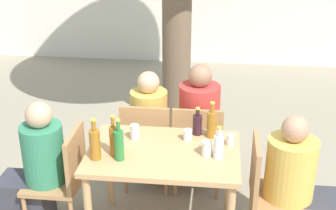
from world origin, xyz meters
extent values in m
cylinder|color=brown|center=(-0.10, 2.02, 1.12)|extent=(0.33, 0.33, 2.24)
cube|color=tan|center=(0.00, 0.00, 0.75)|extent=(1.16, 0.80, 0.04)
cylinder|color=tan|center=(-0.52, 0.34, 0.37)|extent=(0.06, 0.06, 0.73)
cylinder|color=tan|center=(0.52, 0.34, 0.37)|extent=(0.06, 0.06, 0.73)
cube|color=#A87A4C|center=(-0.90, 0.00, 0.42)|extent=(0.44, 0.44, 0.04)
cube|color=#A87A4C|center=(-0.70, 0.00, 0.66)|extent=(0.04, 0.44, 0.45)
cylinder|color=#A87A4C|center=(-1.09, 0.19, 0.20)|extent=(0.04, 0.04, 0.40)
cylinder|color=#A87A4C|center=(-0.71, 0.19, 0.20)|extent=(0.04, 0.04, 0.40)
cube|color=#A87A4C|center=(0.90, 0.00, 0.42)|extent=(0.44, 0.44, 0.04)
cube|color=#A87A4C|center=(0.70, 0.00, 0.66)|extent=(0.04, 0.44, 0.45)
cylinder|color=#A87A4C|center=(1.09, 0.19, 0.20)|extent=(0.04, 0.04, 0.40)
cylinder|color=#A87A4C|center=(0.71, 0.19, 0.20)|extent=(0.04, 0.04, 0.40)
cube|color=#A87A4C|center=(-0.23, 0.72, 0.42)|extent=(0.44, 0.44, 0.04)
cube|color=#A87A4C|center=(-0.23, 0.52, 0.66)|extent=(0.44, 0.04, 0.45)
cylinder|color=#A87A4C|center=(-0.04, 0.91, 0.20)|extent=(0.04, 0.04, 0.40)
cylinder|color=#A87A4C|center=(-0.42, 0.91, 0.20)|extent=(0.04, 0.04, 0.40)
cylinder|color=#A87A4C|center=(-0.04, 0.53, 0.20)|extent=(0.04, 0.04, 0.40)
cylinder|color=#A87A4C|center=(-0.42, 0.53, 0.20)|extent=(0.04, 0.04, 0.40)
cube|color=#A87A4C|center=(0.23, 0.72, 0.42)|extent=(0.44, 0.44, 0.04)
cube|color=#A87A4C|center=(0.23, 0.52, 0.66)|extent=(0.44, 0.04, 0.45)
cylinder|color=#A87A4C|center=(0.42, 0.91, 0.20)|extent=(0.04, 0.04, 0.40)
cylinder|color=#A87A4C|center=(0.04, 0.91, 0.20)|extent=(0.04, 0.04, 0.40)
cylinder|color=#A87A4C|center=(0.42, 0.53, 0.20)|extent=(0.04, 0.04, 0.40)
cylinder|color=#A87A4C|center=(0.04, 0.53, 0.20)|extent=(0.04, 0.04, 0.40)
cube|color=#383842|center=(-1.16, 0.00, 0.22)|extent=(0.40, 0.30, 0.44)
cylinder|color=#337F5B|center=(-0.96, 0.00, 0.68)|extent=(0.33, 0.33, 0.49)
sphere|color=tan|center=(-0.96, 0.00, 1.02)|extent=(0.21, 0.21, 0.21)
cylinder|color=gold|center=(0.96, 0.00, 0.68)|extent=(0.38, 0.38, 0.48)
sphere|color=tan|center=(0.96, 0.00, 1.01)|extent=(0.20, 0.20, 0.20)
cube|color=#383842|center=(-0.23, 0.98, 0.22)|extent=(0.31, 0.40, 0.44)
cylinder|color=gold|center=(-0.23, 0.78, 0.68)|extent=(0.34, 0.34, 0.49)
sphere|color=tan|center=(-0.23, 0.78, 1.02)|extent=(0.20, 0.20, 0.20)
cube|color=#383842|center=(0.23, 0.98, 0.22)|extent=(0.34, 0.40, 0.44)
cylinder|color=#C63833|center=(0.23, 0.78, 0.72)|extent=(0.37, 0.37, 0.57)
sphere|color=#936B51|center=(0.23, 0.78, 1.10)|extent=(0.21, 0.21, 0.21)
cylinder|color=#9E661E|center=(0.36, 0.27, 0.88)|extent=(0.08, 0.08, 0.22)
cylinder|color=#9E661E|center=(0.36, 0.27, 1.03)|extent=(0.03, 0.03, 0.08)
cylinder|color=gold|center=(0.36, 0.27, 1.07)|extent=(0.04, 0.04, 0.01)
cylinder|color=#9E661E|center=(-0.36, -0.10, 0.89)|extent=(0.06, 0.06, 0.23)
cylinder|color=#9E661E|center=(-0.36, -0.10, 1.04)|extent=(0.03, 0.03, 0.08)
cylinder|color=gold|center=(-0.36, -0.10, 1.09)|extent=(0.03, 0.03, 0.01)
cylinder|color=#9E661E|center=(-0.48, -0.18, 0.89)|extent=(0.08, 0.08, 0.23)
cylinder|color=#9E661E|center=(-0.48, -0.18, 1.04)|extent=(0.03, 0.03, 0.08)
cylinder|color=gold|center=(-0.48, -0.18, 1.09)|extent=(0.04, 0.04, 0.01)
cylinder|color=#331923|center=(0.24, 0.30, 0.85)|extent=(0.08, 0.08, 0.17)
cylinder|color=#331923|center=(0.24, 0.30, 0.97)|extent=(0.03, 0.03, 0.06)
cylinder|color=gold|center=(0.24, 0.30, 1.00)|extent=(0.04, 0.04, 0.01)
cylinder|color=#287A38|center=(-0.31, -0.17, 0.89)|extent=(0.07, 0.07, 0.23)
cylinder|color=#287A38|center=(-0.31, -0.17, 1.04)|extent=(0.03, 0.03, 0.08)
cylinder|color=gold|center=(-0.31, -0.17, 1.09)|extent=(0.03, 0.03, 0.01)
cylinder|color=silver|center=(0.42, -0.06, 0.86)|extent=(0.08, 0.08, 0.18)
cylinder|color=silver|center=(0.42, -0.06, 0.98)|extent=(0.03, 0.03, 0.06)
cylinder|color=gold|center=(0.42, -0.06, 1.02)|extent=(0.04, 0.04, 0.01)
cylinder|color=silver|center=(0.33, -0.03, 0.83)|extent=(0.08, 0.08, 0.12)
cylinder|color=silver|center=(0.17, 0.19, 0.82)|extent=(0.07, 0.07, 0.09)
cylinder|color=silver|center=(0.51, 0.15, 0.82)|extent=(0.06, 0.06, 0.09)
cylinder|color=silver|center=(-0.25, 0.16, 0.83)|extent=(0.07, 0.07, 0.13)
camera|label=1|loc=(0.39, -3.10, 2.53)|focal=50.00mm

